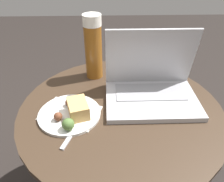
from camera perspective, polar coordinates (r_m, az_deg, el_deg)
The scene contains 6 objects.
table at distance 0.85m, azimuth 2.05°, elevation -12.69°, with size 0.68×0.68×0.56m.
napkin at distance 0.72m, azimuth -10.82°, elevation -5.68°, with size 0.21×0.18×0.00m.
laptop at distance 0.77m, azimuth 10.15°, elevation 1.50°, with size 0.31×0.22×0.23m.
beer_glass at distance 0.85m, azimuth -4.90°, elevation 11.30°, with size 0.07×0.07×0.25m.
snack_plate at distance 0.70m, azimuth -10.42°, elevation -5.55°, with size 0.20×0.20×0.06m.
fork at distance 0.67m, azimuth -9.07°, elevation -8.98°, with size 0.07×0.16×0.00m.
Camera 1 is at (-0.05, -0.57, 1.02)m, focal length 35.00 mm.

